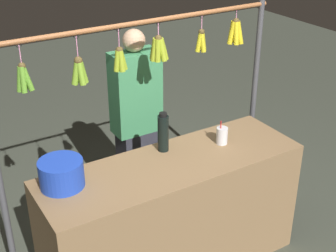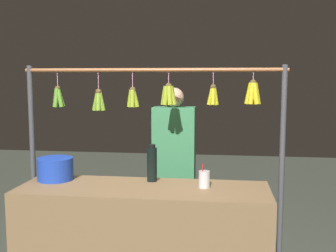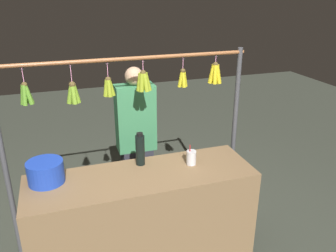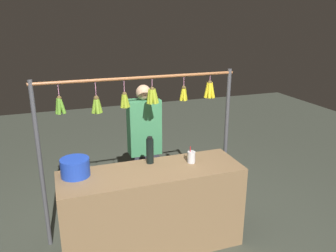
# 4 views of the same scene
# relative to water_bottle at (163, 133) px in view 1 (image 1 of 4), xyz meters

# --- Properties ---
(market_counter) EXTENTS (1.82, 0.58, 0.89)m
(market_counter) POSITION_rel_water_bottle_xyz_m (0.03, 0.18, -0.58)
(market_counter) COLOR olive
(market_counter) RESTS_ON ground
(display_rack) EXTENTS (2.13, 0.13, 1.78)m
(display_rack) POSITION_rel_water_bottle_xyz_m (0.01, -0.22, 0.27)
(display_rack) COLOR #4C4C51
(display_rack) RESTS_ON ground
(water_bottle) EXTENTS (0.08, 0.08, 0.28)m
(water_bottle) POSITION_rel_water_bottle_xyz_m (0.00, 0.00, 0.00)
(water_bottle) COLOR black
(water_bottle) RESTS_ON market_counter
(blue_bucket) EXTENTS (0.27, 0.27, 0.17)m
(blue_bucket) POSITION_rel_water_bottle_xyz_m (0.75, 0.05, -0.05)
(blue_bucket) COLOR blue
(blue_bucket) RESTS_ON market_counter
(drink_cup) EXTENTS (0.08, 0.08, 0.18)m
(drink_cup) POSITION_rel_water_bottle_xyz_m (-0.40, 0.13, -0.07)
(drink_cup) COLOR silver
(drink_cup) RESTS_ON market_counter
(vendor_person) EXTENTS (0.38, 0.20, 1.59)m
(vendor_person) POSITION_rel_water_bottle_xyz_m (-0.10, -0.58, -0.24)
(vendor_person) COLOR #2D2D38
(vendor_person) RESTS_ON ground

